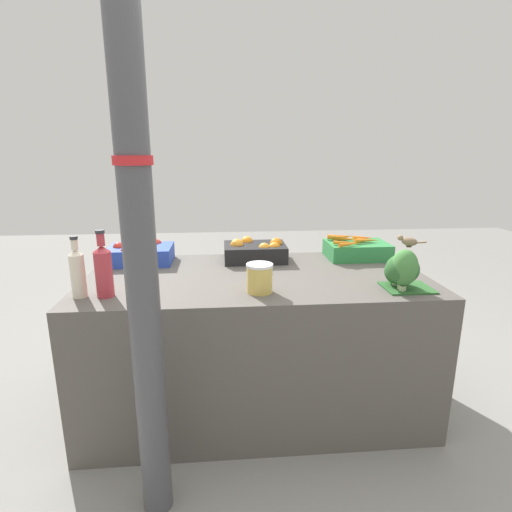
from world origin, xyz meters
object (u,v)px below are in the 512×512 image
carrot_crate (356,249)px  juice_bottle_cloudy (78,272)px  sparrow_bird (408,241)px  juice_bottle_ruby (104,269)px  apple_crate (140,253)px  broccoli_pile (401,270)px  pickle_jar (260,278)px  support_pole (136,198)px  orange_crate (256,251)px

carrot_crate → juice_bottle_cloudy: 1.54m
juice_bottle_cloudy → sparrow_bird: size_ratio=2.64×
juice_bottle_cloudy → juice_bottle_ruby: (0.11, -0.00, 0.01)m
apple_crate → broccoli_pile: size_ratio=1.58×
pickle_jar → sparrow_bird: bearing=-0.5°
apple_crate → broccoli_pile: (1.29, -0.57, 0.04)m
support_pole → pickle_jar: bearing=41.2°
orange_crate → carrot_crate: (0.61, 0.00, -0.00)m
broccoli_pile → juice_bottle_cloudy: size_ratio=0.83×
carrot_crate → broccoli_pile: (0.01, -0.58, 0.04)m
support_pole → broccoli_pile: support_pole is taller
orange_crate → juice_bottle_cloudy: size_ratio=1.31×
carrot_crate → pickle_jar: 0.85m
juice_bottle_cloudy → sparrow_bird: bearing=-0.4°
juice_bottle_ruby → support_pole: bearing=-58.2°
carrot_crate → juice_bottle_ruby: juice_bottle_ruby is taller
juice_bottle_cloudy → juice_bottle_ruby: bearing=-0.0°
orange_crate → juice_bottle_ruby: size_ratio=1.20×
juice_bottle_ruby → sparrow_bird: juice_bottle_ruby is taller
orange_crate → broccoli_pile: size_ratio=1.58×
support_pole → pickle_jar: (0.44, 0.39, -0.41)m
sparrow_bird → pickle_jar: bearing=44.5°
broccoli_pile → sparrow_bird: 0.14m
pickle_jar → support_pole: bearing=-138.8°
carrot_crate → sparrow_bird: bearing=-86.0°
apple_crate → sparrow_bird: (1.32, -0.56, 0.17)m
support_pole → orange_crate: support_pole is taller
support_pole → pickle_jar: support_pole is taller
juice_bottle_cloudy → juice_bottle_ruby: juice_bottle_ruby is taller
support_pole → carrot_crate: support_pole is taller
apple_crate → orange_crate: size_ratio=1.00×
support_pole → sparrow_bird: 1.21m
support_pole → apple_crate: 1.05m
orange_crate → pickle_jar: bearing=-93.0°
orange_crate → juice_bottle_cloudy: bearing=-146.0°
pickle_jar → sparrow_bird: sparrow_bird is taller
orange_crate → carrot_crate: size_ratio=1.00×
apple_crate → juice_bottle_ruby: size_ratio=1.20×
broccoli_pile → sparrow_bird: size_ratio=2.19×
support_pole → broccoli_pile: (1.10, 0.37, -0.38)m
pickle_jar → broccoli_pile: bearing=-1.6°
apple_crate → juice_bottle_ruby: 0.56m
juice_bottle_ruby → pickle_jar: (0.69, -0.00, -0.06)m
apple_crate → juice_bottle_ruby: juice_bottle_ruby is taller
sparrow_bird → apple_crate: bearing=21.9°
pickle_jar → juice_bottle_cloudy: bearing=179.7°
carrot_crate → broccoli_pile: bearing=-88.7°
support_pole → juice_bottle_ruby: (-0.24, 0.39, -0.35)m
juice_bottle_ruby → juice_bottle_cloudy: bearing=180.0°
juice_bottle_ruby → orange_crate: bearing=38.0°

